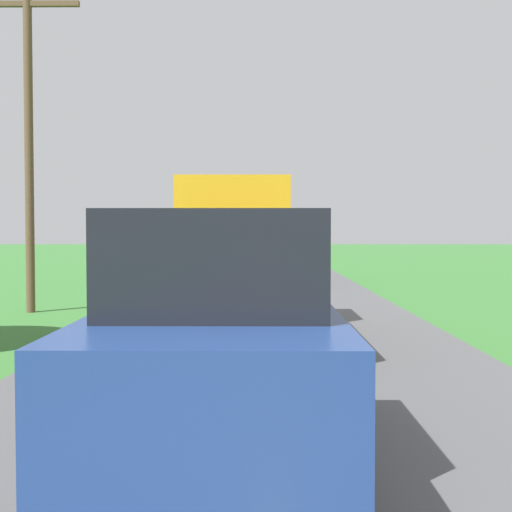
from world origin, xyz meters
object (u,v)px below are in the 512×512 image
Objects in this scene: banana_truck_far at (253,242)px; following_car at (221,334)px; utility_pole_roadside at (29,136)px; banana_truck_near at (232,253)px.

banana_truck_far reaches higher than following_car.
banana_truck_far is at bearing 63.02° from utility_pole_roadside.
banana_truck_near is at bearing -35.92° from utility_pole_roadside.
following_car is (0.01, -20.13, -0.42)m from banana_truck_far.
banana_truck_near is 1.42× the size of following_car.
following_car is (0.21, -6.80, -0.40)m from banana_truck_near.
banana_truck_far is 1.42× the size of following_car.
banana_truck_near is 1.00× the size of banana_truck_far.
utility_pole_roadside is 1.81× the size of following_car.
banana_truck_near is 6.82m from following_car.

